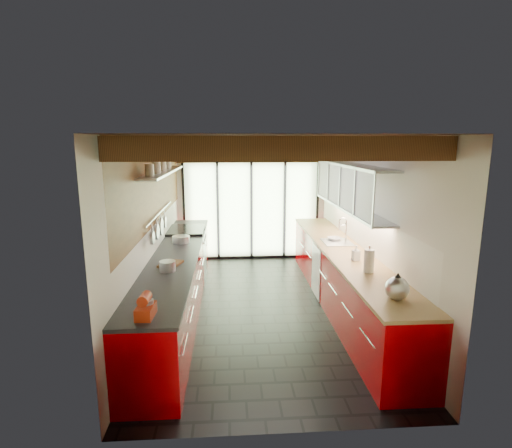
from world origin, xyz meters
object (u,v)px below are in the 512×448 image
Objects in this scene: paper_towel at (369,261)px; bowl at (335,239)px; kettle at (397,287)px; soap_bottle at (356,253)px; stand_mixer at (146,307)px.

bowl is (-0.00, 1.66, -0.12)m from paper_towel.
kettle reaches higher than soap_bottle.
kettle is (2.54, 0.27, 0.04)m from stand_mixer.
bowl is at bearing 90.00° from soap_bottle.
paper_towel is at bearing 90.00° from kettle.
stand_mixer is 1.28× the size of soap_bottle.
stand_mixer is at bearing -173.92° from kettle.
paper_towel is (0.00, 0.86, 0.02)m from kettle.
soap_bottle is (2.54, 1.65, 0.01)m from stand_mixer.
paper_towel reaches higher than bowl.
paper_towel reaches higher than kettle.
kettle is 2.52m from bowl.
kettle is 1.38m from soap_bottle.
paper_towel is (2.54, 1.13, 0.05)m from stand_mixer.
paper_towel is 0.52m from soap_bottle.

